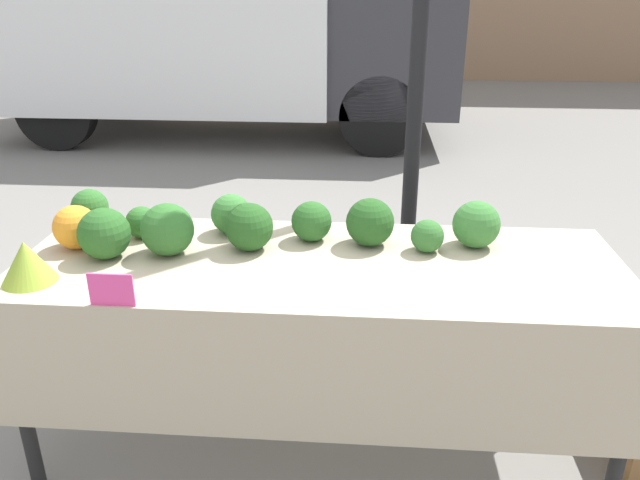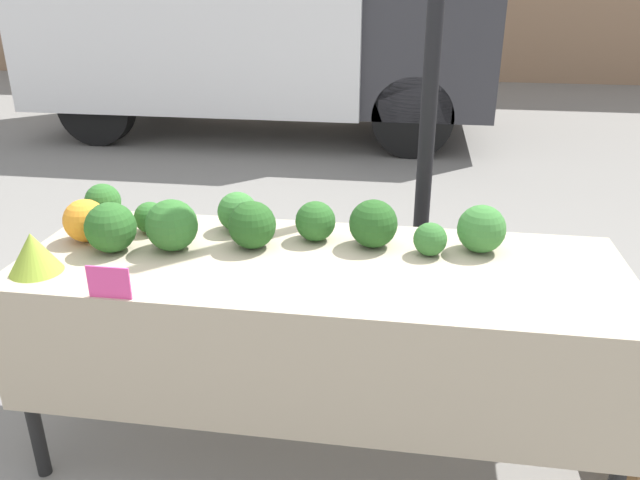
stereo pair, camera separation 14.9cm
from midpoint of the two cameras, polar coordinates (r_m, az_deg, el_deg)
ground_plane at (r=2.60m, az=1.73°, el=-18.08°), size 40.00×40.00×0.00m
tent_pole at (r=2.72m, az=11.82°, el=15.67°), size 0.07×0.07×2.76m
parked_truck at (r=7.43m, az=-5.92°, el=19.37°), size 4.99×2.17×2.29m
market_table at (r=2.15m, az=1.75°, el=-5.09°), size 2.10×0.75×0.79m
orange_cauliflower at (r=2.43m, az=-19.04°, el=1.67°), size 0.16×0.16×0.16m
romanesco_head at (r=2.23m, az=-23.02°, el=-1.10°), size 0.17×0.17×0.14m
broccoli_head_0 at (r=2.23m, az=11.94°, el=0.04°), size 0.12×0.12×0.12m
broccoli_head_1 at (r=2.30m, az=-16.86°, el=1.08°), size 0.18×0.18×0.18m
broccoli_head_2 at (r=2.26m, az=6.79°, el=1.47°), size 0.18×0.18×0.18m
broccoli_head_3 at (r=2.24m, az=-4.34°, el=1.35°), size 0.17×0.17×0.17m
broccoli_head_4 at (r=2.45m, az=-13.62°, el=2.00°), size 0.12×0.12×0.12m
broccoli_head_5 at (r=2.26m, az=-11.58°, el=1.30°), size 0.19×0.19×0.19m
broccoli_head_6 at (r=2.41m, az=-5.80°, el=2.57°), size 0.15×0.15×0.15m
broccoli_head_7 at (r=2.30m, az=16.36°, el=0.96°), size 0.17×0.17×0.17m
broccoli_head_8 at (r=2.65m, az=-17.73°, el=3.37°), size 0.14×0.14×0.14m
broccoli_head_9 at (r=2.31m, az=1.43°, el=1.71°), size 0.15×0.15×0.15m
price_sign at (r=1.98m, az=-16.72°, el=-3.78°), size 0.14×0.01×0.11m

